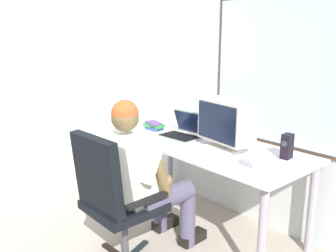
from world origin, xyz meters
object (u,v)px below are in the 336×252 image
at_px(laptop, 184,130).
at_px(book_stack, 154,126).
at_px(desk, 206,154).
at_px(person_seated, 142,175).
at_px(office_chair, 111,194).
at_px(desk_speaker, 287,146).
at_px(crt_monitor, 226,122).
at_px(wine_glass, 254,157).

xyz_separation_m(laptop, book_stack, (-0.36, -0.06, -0.02)).
height_order(desk, person_seated, person_seated).
bearing_deg(person_seated, book_stack, 135.32).
height_order(office_chair, desk_speaker, office_chair).
bearing_deg(person_seated, desk_speaker, 51.05).
relative_size(office_chair, laptop, 2.68).
height_order(crt_monitor, desk_speaker, crt_monitor).
distance_m(desk_speaker, book_stack, 1.30).
bearing_deg(crt_monitor, desk_speaker, 20.45).
relative_size(person_seated, crt_monitor, 2.52).
bearing_deg(laptop, person_seated, -68.79).
xyz_separation_m(crt_monitor, desk_speaker, (0.44, 0.16, -0.13)).
xyz_separation_m(office_chair, book_stack, (-0.63, 0.89, 0.22)).
bearing_deg(wine_glass, book_stack, 172.33).
relative_size(crt_monitor, laptop, 1.28).
distance_m(desk, desk_speaker, 0.69).
bearing_deg(crt_monitor, person_seated, -108.64).
distance_m(person_seated, desk_speaker, 1.08).
height_order(person_seated, book_stack, person_seated).
bearing_deg(laptop, desk, -2.59).
bearing_deg(book_stack, office_chair, -54.63).
distance_m(desk, wine_glass, 0.69).
distance_m(office_chair, desk_speaker, 1.30).
relative_size(desk, office_chair, 1.75).
bearing_deg(desk, book_stack, -176.05).
bearing_deg(wine_glass, desk_speaker, 87.78).
xyz_separation_m(crt_monitor, wine_glass, (0.43, -0.22, -0.13)).
bearing_deg(desk_speaker, wine_glass, -92.22).
distance_m(desk, crt_monitor, 0.37).
height_order(crt_monitor, book_stack, crt_monitor).
height_order(desk, crt_monitor, crt_monitor).
xyz_separation_m(office_chair, crt_monitor, (0.21, 0.93, 0.40)).
bearing_deg(laptop, crt_monitor, -1.34).
bearing_deg(wine_glass, office_chair, -131.76).
relative_size(desk, wine_glass, 13.14).
xyz_separation_m(person_seated, crt_monitor, (0.22, 0.66, 0.34)).
bearing_deg(wine_glass, desk, 161.32).
distance_m(person_seated, wine_glass, 0.81).
xyz_separation_m(wine_glass, book_stack, (-1.27, 0.17, -0.05)).
distance_m(desk, office_chair, 0.93).
bearing_deg(desk, wine_glass, -18.68).
bearing_deg(laptop, wine_glass, -14.02).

